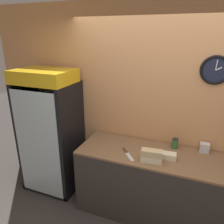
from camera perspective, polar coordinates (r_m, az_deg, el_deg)
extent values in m
cube|color=tan|center=(2.95, 13.07, 0.64)|extent=(5.20, 0.06, 2.70)
torus|color=black|center=(2.76, 25.39, 9.85)|extent=(0.33, 0.04, 0.33)
cylinder|color=#1E2338|center=(2.76, 25.39, 9.85)|extent=(0.27, 0.01, 0.27)
cube|color=white|center=(2.75, 26.10, 10.09)|extent=(0.07, 0.01, 0.05)
cube|color=white|center=(2.74, 25.65, 10.99)|extent=(0.02, 0.01, 0.12)
cube|color=#332D28|center=(3.04, 10.43, -18.18)|extent=(1.91, 0.68, 0.87)
cube|color=brown|center=(2.79, 11.01, -10.88)|extent=(1.91, 0.68, 0.02)
cube|color=black|center=(3.63, -12.80, -4.48)|extent=(0.80, 0.04, 1.66)
cube|color=black|center=(3.64, -20.27, -5.16)|extent=(0.05, 0.62, 1.66)
cube|color=black|center=(3.22, -10.11, -7.52)|extent=(0.05, 0.62, 1.66)
cube|color=black|center=(3.83, -14.37, -17.20)|extent=(0.80, 0.62, 0.05)
cube|color=white|center=(3.61, -13.05, -4.64)|extent=(0.70, 0.02, 1.56)
cube|color=silver|center=(3.20, -18.88, -8.51)|extent=(0.70, 0.01, 1.56)
cube|color=gold|center=(3.11, -17.41, 8.92)|extent=(0.80, 0.56, 0.18)
cube|color=silver|center=(3.57, -15.17, -11.63)|extent=(0.68, 0.50, 0.01)
cube|color=silver|center=(3.40, -15.73, -6.27)|extent=(0.68, 0.50, 0.01)
cube|color=silver|center=(3.26, -16.33, -0.40)|extent=(0.68, 0.50, 0.01)
cylinder|color=orange|center=(3.33, -15.40, -12.72)|extent=(0.07, 0.07, 0.13)
cylinder|color=orange|center=(3.28, -15.55, -11.30)|extent=(0.03, 0.03, 0.06)
cylinder|color=#5B2D19|center=(3.14, -19.88, -0.10)|extent=(0.07, 0.07, 0.14)
cylinder|color=#5B2D19|center=(3.11, -20.09, 1.61)|extent=(0.03, 0.03, 0.06)
cylinder|color=#2D6B38|center=(3.43, -18.34, -11.71)|extent=(0.06, 0.06, 0.16)
cylinder|color=#2D6B38|center=(3.38, -18.55, -10.06)|extent=(0.02, 0.02, 0.07)
cylinder|color=#B2231E|center=(3.29, -19.54, -6.15)|extent=(0.06, 0.06, 0.14)
cylinder|color=#B2231E|center=(3.25, -19.74, -4.55)|extent=(0.02, 0.02, 0.06)
cylinder|color=#B2BCCC|center=(3.26, -14.00, -12.98)|extent=(0.06, 0.06, 0.17)
cylinder|color=#B2BCCC|center=(3.20, -14.18, -11.19)|extent=(0.03, 0.03, 0.07)
cylinder|color=orange|center=(3.15, -16.55, -6.64)|extent=(0.06, 0.06, 0.17)
cylinder|color=orange|center=(3.10, -16.77, -4.62)|extent=(0.03, 0.03, 0.07)
cube|color=beige|center=(2.60, 10.14, -11.97)|extent=(0.25, 0.13, 0.08)
cube|color=tan|center=(2.56, 10.25, -10.51)|extent=(0.25, 0.12, 0.08)
cube|color=beige|center=(2.70, 14.11, -11.01)|extent=(0.23, 0.13, 0.07)
cube|color=silver|center=(2.68, 4.66, -11.59)|extent=(0.16, 0.18, 0.00)
cube|color=brown|center=(2.80, 3.46, -9.88)|extent=(0.09, 0.11, 0.02)
cylinder|color=#336B38|center=(2.94, 16.11, -7.98)|extent=(0.08, 0.08, 0.12)
cylinder|color=#262628|center=(2.91, 16.24, -6.78)|extent=(0.07, 0.07, 0.01)
cube|color=silver|center=(2.97, 23.03, -8.60)|extent=(0.11, 0.09, 0.12)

